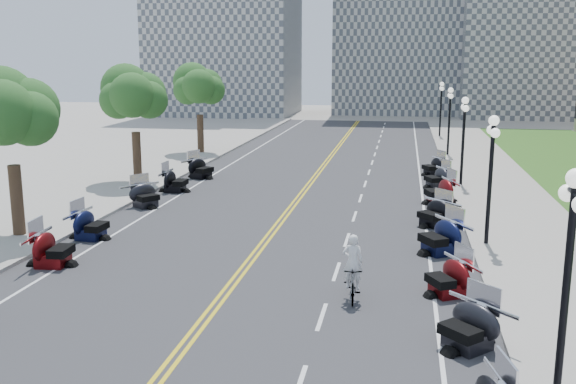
{
  "coord_description": "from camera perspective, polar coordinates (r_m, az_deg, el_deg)",
  "views": [
    {
      "loc": [
        5.29,
        -20.93,
        7.16
      ],
      "look_at": [
        0.88,
        3.47,
        2.0
      ],
      "focal_mm": 40.0,
      "sensor_mm": 36.0,
      "label": 1
    }
  ],
  "objects": [
    {
      "name": "lane_dash_5",
      "position": [
        18.49,
        3.02,
        -11.0
      ],
      "size": [
        0.12,
        2.0,
        0.0
      ],
      "primitive_type": "cube",
      "color": "white",
      "rests_on": "road"
    },
    {
      "name": "lane_dash_19",
      "position": [
        73.31,
        8.61,
        6.02
      ],
      "size": [
        0.12,
        2.0,
        0.0
      ],
      "primitive_type": "cube",
      "color": "white",
      "rests_on": "road"
    },
    {
      "name": "lane_dash_18",
      "position": [
        69.33,
        8.5,
        5.71
      ],
      "size": [
        0.12,
        2.0,
        0.0
      ],
      "primitive_type": "cube",
      "color": "white",
      "rests_on": "road"
    },
    {
      "name": "lane_dash_12",
      "position": [
        45.54,
        7.49,
        2.62
      ],
      "size": [
        0.12,
        2.0,
        0.0
      ],
      "primitive_type": "cube",
      "color": "white",
      "rests_on": "road"
    },
    {
      "name": "bicycle",
      "position": [
        19.61,
        5.73,
        -8.0
      ],
      "size": [
        0.71,
        1.88,
        1.1
      ],
      "primitive_type": "imported",
      "rotation": [
        0.0,
        0.0,
        0.11
      ],
      "color": "#A51414",
      "rests_on": "road"
    },
    {
      "name": "street_lamp_2",
      "position": [
        25.56,
        17.52,
        0.93
      ],
      "size": [
        0.5,
        1.2,
        4.9
      ],
      "primitive_type": null,
      "color": "black",
      "rests_on": "sidewalk_north"
    },
    {
      "name": "motorcycle_n_10",
      "position": [
        41.12,
        12.81,
        2.32
      ],
      "size": [
        2.42,
        2.42,
        1.26
      ],
      "primitive_type": null,
      "rotation": [
        0.0,
        0.0,
        -1.1
      ],
      "color": "black",
      "rests_on": "road"
    },
    {
      "name": "tree_4",
      "position": [
        49.41,
        -7.89,
        8.85
      ],
      "size": [
        4.8,
        4.8,
        9.2
      ],
      "primitive_type": null,
      "color": "#235619",
      "rests_on": "sidewalk_south"
    },
    {
      "name": "centerline_yellow_a",
      "position": [
        32.2,
        0.31,
        -1.07
      ],
      "size": [
        0.12,
        90.0,
        0.0
      ],
      "primitive_type": "cube",
      "color": "yellow",
      "rests_on": "road"
    },
    {
      "name": "motorcycle_n_4",
      "position": [
        16.98,
        15.73,
        -11.24
      ],
      "size": [
        2.64,
        2.64,
        1.31
      ],
      "primitive_type": null,
      "rotation": [
        0.0,
        0.0,
        -0.79
      ],
      "color": "black",
      "rests_on": "road"
    },
    {
      "name": "lane_dash_8",
      "position": [
        29.87,
        5.94,
        -2.16
      ],
      "size": [
        0.12,
        2.0,
        0.0
      ],
      "primitive_type": "cube",
      "color": "white",
      "rests_on": "road"
    },
    {
      "name": "motorcycle_n_8",
      "position": [
        32.97,
        13.36,
        0.17
      ],
      "size": [
        2.6,
        2.6,
        1.44
      ],
      "primitive_type": null,
      "rotation": [
        0.0,
        0.0,
        -1.25
      ],
      "color": "#590A0C",
      "rests_on": "road"
    },
    {
      "name": "motorcycle_n_5",
      "position": [
        20.45,
        14.08,
        -7.24
      ],
      "size": [
        2.43,
        2.43,
        1.26
      ],
      "primitive_type": null,
      "rotation": [
        0.0,
        0.0,
        -1.07
      ],
      "color": "#590A0C",
      "rests_on": "road"
    },
    {
      "name": "lane_dash_7",
      "position": [
        26.01,
        5.26,
        -4.24
      ],
      "size": [
        0.12,
        2.0,
        0.0
      ],
      "primitive_type": "cube",
      "color": "white",
      "rests_on": "road"
    },
    {
      "name": "motorcycle_n_9",
      "position": [
        37.15,
        13.12,
        1.35
      ],
      "size": [
        2.47,
        2.47,
        1.29
      ],
      "primitive_type": null,
      "rotation": [
        0.0,
        0.0,
        -1.12
      ],
      "color": "black",
      "rests_on": "road"
    },
    {
      "name": "edge_line_south",
      "position": [
        33.82,
        -10.23,
        -0.64
      ],
      "size": [
        0.12,
        90.0,
        0.0
      ],
      "primitive_type": "cube",
      "color": "white",
      "rests_on": "road"
    },
    {
      "name": "distant_block_a",
      "position": [
        86.33,
        -5.64,
        15.58
      ],
      "size": [
        18.0,
        14.0,
        26.0
      ],
      "primitive_type": "cube",
      "color": "gray",
      "rests_on": "ground"
    },
    {
      "name": "tree_2",
      "position": [
        27.66,
        -23.49,
        5.79
      ],
      "size": [
        4.8,
        4.8,
        9.2
      ],
      "primitive_type": null,
      "color": "#235619",
      "rests_on": "sidewalk_south"
    },
    {
      "name": "motorcycle_n_7",
      "position": [
        28.57,
        12.9,
        -1.74
      ],
      "size": [
        2.59,
        2.59,
        1.28
      ],
      "primitive_type": null,
      "rotation": [
        0.0,
        0.0,
        -0.81
      ],
      "color": "black",
      "rests_on": "road"
    },
    {
      "name": "motorcycle_n_6",
      "position": [
        24.6,
        13.41,
        -3.74
      ],
      "size": [
        2.83,
        2.83,
        1.44
      ],
      "primitive_type": null,
      "rotation": [
        0.0,
        0.0,
        -1.02
      ],
      "color": "black",
      "rests_on": "road"
    },
    {
      "name": "distant_block_c",
      "position": [
        87.62,
        21.85,
        13.45
      ],
      "size": [
        20.0,
        14.0,
        22.0
      ],
      "primitive_type": "cube",
      "color": "gray",
      "rests_on": "ground"
    },
    {
      "name": "lane_dash_16",
      "position": [
        61.38,
        8.25,
        4.94
      ],
      "size": [
        0.12,
        2.0,
        0.0
      ],
      "primitive_type": "cube",
      "color": "white",
      "rests_on": "road"
    },
    {
      "name": "motorcycle_s_9",
      "position": [
        39.43,
        -7.77,
        2.19
      ],
      "size": [
        2.57,
        2.57,
        1.36
      ],
      "primitive_type": null,
      "rotation": [
        0.0,
        0.0,
        1.15
      ],
      "color": "black",
      "rests_on": "road"
    },
    {
      "name": "tree_3",
      "position": [
        38.2,
        -13.5,
        7.82
      ],
      "size": [
        4.8,
        4.8,
        9.2
      ],
      "primitive_type": null,
      "color": "#235619",
      "rests_on": "sidewalk_south"
    },
    {
      "name": "road",
      "position": [
        32.18,
        0.52,
        -1.09
      ],
      "size": [
        16.0,
        90.0,
        0.01
      ],
      "primitive_type": "cube",
      "color": "#333335",
      "rests_on": "ground"
    },
    {
      "name": "lane_dash_15",
      "position": [
        57.41,
        8.1,
        4.48
      ],
      "size": [
        0.12,
        2.0,
        0.0
      ],
      "primitive_type": "cube",
      "color": "white",
      "rests_on": "road"
    },
    {
      "name": "motorcycle_s_8",
      "position": [
        35.58,
        -10.02,
        1.06
      ],
      "size": [
        1.92,
        1.92,
        1.34
      ],
      "primitive_type": null,
      "rotation": [
        0.0,
        0.0,
        1.56
      ],
      "color": "black",
      "rests_on": "road"
    },
    {
      "name": "lane_dash_6",
      "position": [
        22.21,
        4.33,
        -7.05
      ],
      "size": [
        0.12,
        2.0,
        0.0
      ],
      "primitive_type": "cube",
      "color": "white",
      "rests_on": "road"
    },
    {
      "name": "sidewalk_south",
      "position": [
        35.44,
        -16.46,
        -0.27
      ],
      "size": [
        5.0,
        90.0,
        0.15
      ],
      "primitive_type": "cube",
      "color": "#9E9991",
      "rests_on": "ground"
    },
    {
      "name": "street_lamp_4",
      "position": [
        49.25,
        14.13,
        6.09
      ],
      "size": [
        0.5,
        1.2,
        4.9
      ],
      "primitive_type": null,
      "color": "black",
      "rests_on": "sidewalk_north"
    },
    {
      "name": "lane_dash_9",
      "position": [
        33.76,
        6.46,
        -0.55
      ],
      "size": [
        0.12,
        2.0,
        0.0
      ],
      "primitive_type": "cube",
      "color": "white",
      "rests_on": "road"
    },
    {
      "name": "edge_line_north",
      "position": [
        31.76,
        11.98,
        -1.51
      ],
      "size": [
        0.12,
        90.0,
        0.0
      ],
      "primitive_type": "cube",
      "color": "white",
      "rests_on": "road"
    },
    {
      "name": "ground",
      "position": [
        22.74,
        -3.76,
        -6.62
      ],
      "size": [
        160.0,
        160.0,
        0.0
      ],
      "primitive_type": "plane",
      "color": "gray"
    },
    {
      "name": "motorcycle_s_7",
      "position": [
        32.21,
        -12.58,
        -0.2
      ],
      "size": [
        2.59,
        2.59,
        1.29
      ],
      "primitive_type": null,
      "rotation": [
        0.0,
        0.0,
        0.91
      ],
      "color": "black",
      "rests_on": "road"
    },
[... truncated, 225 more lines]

